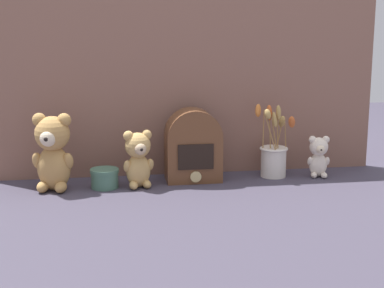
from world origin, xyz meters
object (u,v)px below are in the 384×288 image
(teddy_bear_medium, at_px, (138,158))
(teddy_bear_small, at_px, (319,156))
(flower_vase, at_px, (274,155))
(vintage_radio, at_px, (193,146))
(decorative_tin_tall, at_px, (105,178))
(teddy_bear_large, at_px, (53,150))

(teddy_bear_medium, distance_m, teddy_bear_small, 0.71)
(flower_vase, height_order, vintage_radio, flower_vase)
(flower_vase, bearing_deg, decorative_tin_tall, -174.88)
(flower_vase, distance_m, vintage_radio, 0.33)
(teddy_bear_small, relative_size, flower_vase, 0.57)
(teddy_bear_large, relative_size, decorative_tin_tall, 2.68)
(flower_vase, xyz_separation_m, decorative_tin_tall, (-0.66, -0.06, -0.05))
(teddy_bear_large, height_order, decorative_tin_tall, teddy_bear_large)
(teddy_bear_large, bearing_deg, flower_vase, 4.03)
(teddy_bear_medium, relative_size, flower_vase, 0.74)
(vintage_radio, bearing_deg, teddy_bear_large, -174.28)
(teddy_bear_small, distance_m, decorative_tin_tall, 0.84)
(decorative_tin_tall, bearing_deg, flower_vase, 5.12)
(flower_vase, height_order, decorative_tin_tall, flower_vase)
(teddy_bear_small, bearing_deg, decorative_tin_tall, -178.14)
(flower_vase, relative_size, vintage_radio, 1.04)
(teddy_bear_small, bearing_deg, teddy_bear_medium, -177.04)
(teddy_bear_large, distance_m, flower_vase, 0.85)
(teddy_bear_large, distance_m, teddy_bear_small, 1.02)
(teddy_bear_medium, xyz_separation_m, flower_vase, (0.54, 0.07, -0.02))
(teddy_bear_large, relative_size, teddy_bear_small, 1.72)
(teddy_bear_small, bearing_deg, vintage_radio, 177.11)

